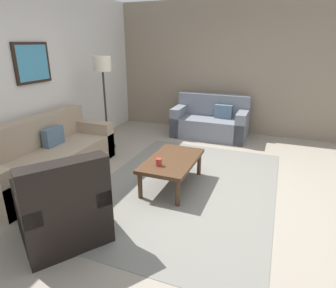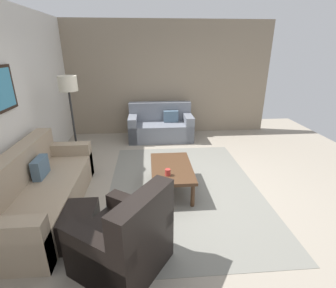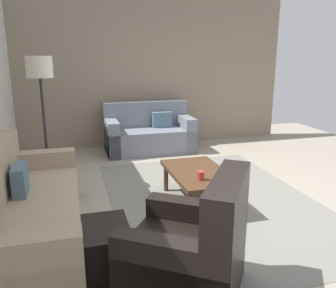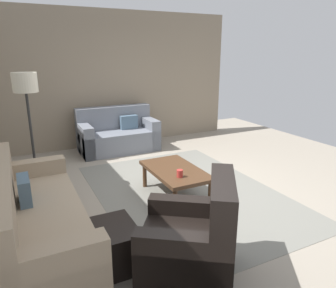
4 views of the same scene
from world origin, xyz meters
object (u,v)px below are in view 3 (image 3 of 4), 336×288
(lamp_standing, at_px, (41,81))
(cup, at_px, (201,176))
(couch_loveseat, at_px, (148,134))
(armchair_leather, at_px, (194,257))
(coffee_table, at_px, (198,175))
(ottoman, at_px, (95,250))
(couch_main, at_px, (19,216))

(lamp_standing, bearing_deg, cup, -128.49)
(couch_loveseat, distance_m, armchair_leather, 4.05)
(coffee_table, relative_size, lamp_standing, 0.64)
(armchair_leather, distance_m, ottoman, 0.83)
(armchair_leather, height_order, ottoman, armchair_leather)
(armchair_leather, bearing_deg, couch_main, 50.34)
(couch_main, distance_m, cup, 1.84)
(ottoman, relative_size, cup, 5.72)
(couch_loveseat, relative_size, armchair_leather, 1.40)
(couch_main, xyz_separation_m, coffee_table, (0.43, -1.91, 0.06))
(lamp_standing, bearing_deg, coffee_table, -120.71)
(couch_loveseat, bearing_deg, couch_main, 147.42)
(armchair_leather, xyz_separation_m, cup, (1.23, -0.52, 0.15))
(armchair_leather, relative_size, cup, 11.37)
(armchair_leather, distance_m, cup, 1.35)
(couch_main, bearing_deg, cup, -85.38)
(couch_loveseat, xyz_separation_m, armchair_leather, (-4.01, 0.56, 0.00))
(couch_main, xyz_separation_m, couch_loveseat, (2.93, -1.87, 0.00))
(couch_main, bearing_deg, coffee_table, -77.36)
(ottoman, bearing_deg, cup, -57.48)
(couch_loveseat, relative_size, cup, 15.88)
(armchair_leather, bearing_deg, ottoman, 55.32)
(cup, bearing_deg, armchair_leather, 157.25)
(couch_main, relative_size, cup, 23.19)
(couch_main, relative_size, coffee_table, 2.06)
(ottoman, distance_m, lamp_standing, 2.44)
(ottoman, height_order, coffee_table, coffee_table)
(couch_main, bearing_deg, lamp_standing, -7.38)
(coffee_table, distance_m, cup, 0.31)
(coffee_table, bearing_deg, armchair_leather, 158.39)
(couch_main, distance_m, couch_loveseat, 3.47)
(ottoman, bearing_deg, armchair_leather, -124.68)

